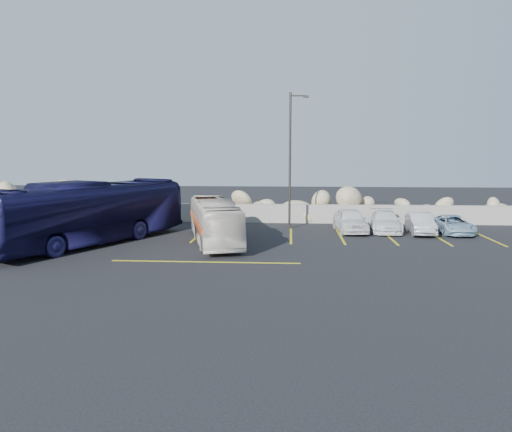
# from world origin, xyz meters

# --- Properties ---
(ground) EXTENTS (90.00, 90.00, 0.00)m
(ground) POSITION_xyz_m (0.00, 0.00, 0.00)
(ground) COLOR black
(ground) RESTS_ON ground
(seawall) EXTENTS (60.00, 0.40, 1.20)m
(seawall) POSITION_xyz_m (0.00, 12.00, 0.60)
(seawall) COLOR gray
(seawall) RESTS_ON ground
(riprap_pile) EXTENTS (54.00, 2.80, 2.60)m
(riprap_pile) POSITION_xyz_m (0.00, 13.20, 1.30)
(riprap_pile) COLOR #9D8867
(riprap_pile) RESTS_ON ground
(parking_lines) EXTENTS (18.16, 9.36, 0.01)m
(parking_lines) POSITION_xyz_m (4.64, 5.57, 0.01)
(parking_lines) COLOR gold
(parking_lines) RESTS_ON ground
(lamppost) EXTENTS (1.14, 0.18, 8.00)m
(lamppost) POSITION_xyz_m (2.56, 9.50, 4.30)
(lamppost) COLOR #2A2825
(lamppost) RESTS_ON ground
(vintage_bus) EXTENTS (3.88, 8.17, 2.22)m
(vintage_bus) POSITION_xyz_m (-1.28, 4.71, 1.11)
(vintage_bus) COLOR beige
(vintage_bus) RESTS_ON ground
(tour_coach) EXTENTS (7.40, 11.35, 3.16)m
(tour_coach) POSITION_xyz_m (-7.42, 3.81, 1.58)
(tour_coach) COLOR black
(tour_coach) RESTS_ON ground
(car_a) EXTENTS (1.91, 4.09, 1.35)m
(car_a) POSITION_xyz_m (5.99, 8.56, 0.68)
(car_a) COLOR white
(car_a) RESTS_ON ground
(car_b) EXTENTS (1.49, 3.62, 1.17)m
(car_b) POSITION_xyz_m (9.86, 8.17, 0.58)
(car_b) COLOR #B9B8BE
(car_b) RESTS_ON ground
(car_c) EXTENTS (1.93, 4.16, 1.18)m
(car_c) POSITION_xyz_m (8.02, 8.83, 0.59)
(car_c) COLOR white
(car_c) RESTS_ON ground
(car_d) EXTENTS (1.70, 3.67, 1.02)m
(car_d) POSITION_xyz_m (11.72, 8.35, 0.51)
(car_d) COLOR #87A9C0
(car_d) RESTS_ON ground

